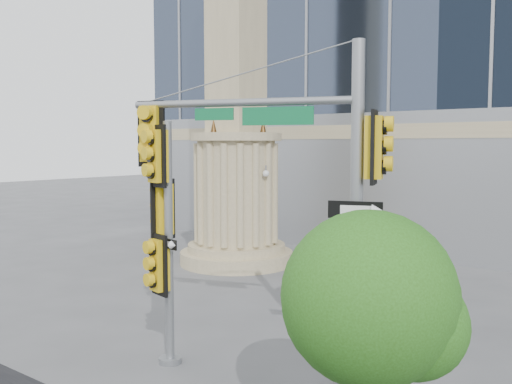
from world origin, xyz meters
The scene contains 5 objects.
ground centered at (0.00, 0.00, 0.00)m, with size 120.00×120.00×0.00m, color #545456.
monument centered at (-6.00, 9.00, 5.52)m, with size 4.40×4.40×16.60m.
main_signal_pole centered at (1.97, 1.11, 4.07)m, with size 4.91×2.08×6.57m.
secondary_signal_pole centered at (-0.70, 0.14, 3.02)m, with size 0.89×0.78×5.14m.
street_tree centered at (4.72, -1.14, 2.50)m, with size 2.44×2.38×3.79m.
Camera 1 is at (8.04, -8.03, 4.66)m, focal length 40.00 mm.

